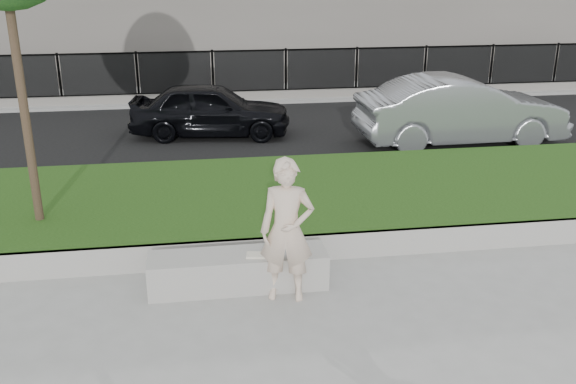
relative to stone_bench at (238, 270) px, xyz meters
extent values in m
plane|color=gray|center=(0.77, -0.40, -0.24)|extent=(90.00, 90.00, 0.00)
cube|color=#15360D|center=(0.77, 2.60, -0.04)|extent=(34.00, 4.00, 0.40)
cube|color=#9A9890|center=(0.77, 0.64, -0.04)|extent=(34.00, 0.08, 0.40)
cube|color=black|center=(0.77, 8.10, -0.22)|extent=(34.00, 7.00, 0.04)
cube|color=gray|center=(0.77, 12.60, -0.18)|extent=(34.00, 3.00, 0.12)
cube|color=slate|center=(0.77, 11.60, 0.00)|extent=(32.00, 0.30, 0.24)
cube|color=black|center=(0.77, 11.60, 0.63)|extent=(32.00, 0.04, 1.50)
cube|color=black|center=(0.77, 11.60, 1.33)|extent=(32.00, 0.05, 0.05)
cube|color=black|center=(0.77, 11.60, 0.13)|extent=(32.00, 0.05, 0.05)
cube|color=#9A9890|center=(0.00, 0.00, 0.00)|extent=(2.36, 0.59, 0.48)
imported|color=beige|center=(0.60, -0.36, 0.69)|extent=(0.76, 0.58, 1.87)
cube|color=silver|center=(0.23, -0.10, 0.26)|extent=(0.27, 0.22, 0.03)
cylinder|color=#38281C|center=(-2.89, 1.87, 2.93)|extent=(0.13, 0.13, 5.53)
imported|color=black|center=(-0.06, 7.75, 0.45)|extent=(4.01, 2.03, 1.31)
imported|color=gray|center=(5.66, 6.16, 0.59)|extent=(4.81, 1.78, 1.57)
camera|label=1|loc=(-0.49, -7.66, 3.91)|focal=40.00mm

